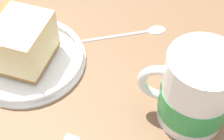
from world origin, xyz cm
name	(u,v)px	position (x,y,z in cm)	size (l,w,h in cm)	color
ground_plane	(75,73)	(0.00, 0.00, -1.53)	(150.77, 150.77, 3.06)	brown
small_plate	(28,58)	(-5.00, -4.61, 0.82)	(16.94, 16.94, 1.66)	white
cake_slice	(21,42)	(-5.24, -4.76, 4.10)	(10.71, 10.97, 6.54)	#9E662D
tea_mug	(195,92)	(16.15, 6.76, 5.02)	(10.37, 9.09, 10.79)	white
teaspoon	(142,31)	(1.02, 12.59, 0.35)	(7.28, 12.67, 0.80)	silver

